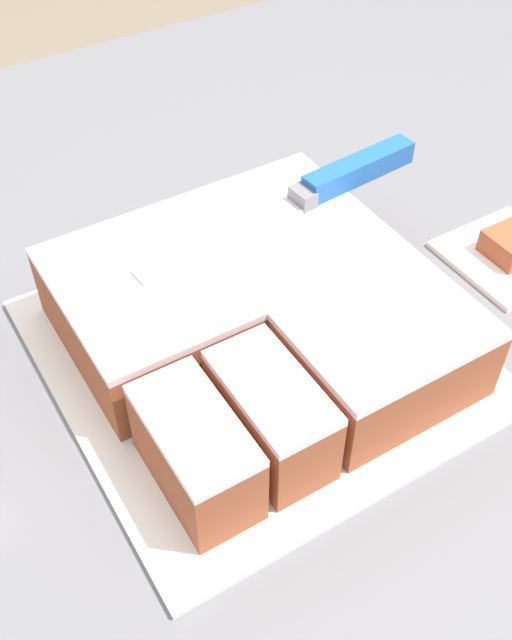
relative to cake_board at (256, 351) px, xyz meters
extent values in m
plane|color=#7F705B|center=(0.07, 0.09, -0.93)|extent=(8.00, 8.00, 0.00)
cube|color=slate|center=(0.07, 0.09, -0.47)|extent=(1.40, 1.10, 0.93)
cube|color=white|center=(0.00, 0.00, 0.00)|extent=(0.34, 0.35, 0.01)
cube|color=#994C2D|center=(0.00, 0.06, 0.04)|extent=(0.29, 0.18, 0.07)
cube|color=white|center=(0.00, 0.06, 0.07)|extent=(0.29, 0.18, 0.01)
cube|color=#994C2D|center=(0.07, -0.09, 0.04)|extent=(0.15, 0.12, 0.07)
cube|color=white|center=(0.07, -0.09, 0.07)|extent=(0.15, 0.12, 0.01)
cube|color=#994C2D|center=(-0.11, -0.09, 0.04)|extent=(0.06, 0.11, 0.07)
cube|color=white|center=(-0.11, -0.09, 0.07)|extent=(0.06, 0.11, 0.01)
cube|color=#994C2D|center=(-0.04, -0.09, 0.04)|extent=(0.06, 0.11, 0.07)
cube|color=white|center=(-0.04, -0.09, 0.07)|extent=(0.06, 0.11, 0.01)
cube|color=silver|center=(0.01, 0.07, 0.08)|extent=(0.18, 0.04, 0.00)
cube|color=slate|center=(0.10, 0.08, 0.08)|extent=(0.02, 0.03, 0.02)
cube|color=#1E59B2|center=(0.16, 0.08, 0.09)|extent=(0.13, 0.03, 0.02)
cube|color=white|center=(0.28, -0.02, 0.00)|extent=(0.12, 0.12, 0.01)
cube|color=#994C2D|center=(0.28, -0.02, 0.02)|extent=(0.05, 0.05, 0.02)
camera|label=1|loc=(-0.23, -0.38, 0.49)|focal=42.00mm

